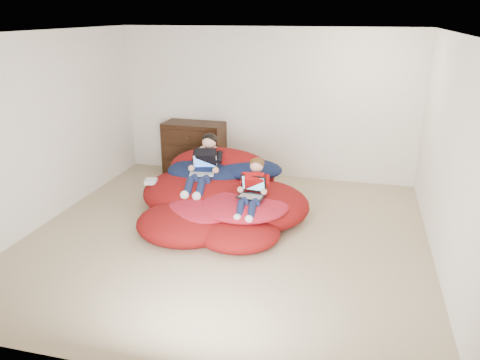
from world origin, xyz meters
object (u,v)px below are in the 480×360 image
object	(u,v)px
laptop_white	(203,169)
dresser	(194,149)
beanbag_pile	(220,197)
younger_boy	(253,187)
older_boy	(204,163)
laptop_black	(252,191)

from	to	relation	value
laptop_white	dresser	bearing A→B (deg)	114.40
beanbag_pile	younger_boy	bearing A→B (deg)	-31.70
dresser	younger_boy	size ratio (longest dim) A/B	1.16
laptop_white	older_boy	bearing A→B (deg)	90.00
older_boy	younger_boy	xyz separation A→B (m)	(0.83, -0.51, -0.09)
beanbag_pile	older_boy	xyz separation A→B (m)	(-0.28, 0.17, 0.43)
older_boy	laptop_black	bearing A→B (deg)	-33.93
younger_boy	laptop_white	xyz separation A→B (m)	(-0.83, 0.45, 0.03)
beanbag_pile	older_boy	world-z (taller)	older_boy
older_boy	younger_boy	distance (m)	0.97
beanbag_pile	older_boy	bearing A→B (deg)	148.83
dresser	younger_boy	xyz separation A→B (m)	(1.49, -1.91, 0.13)
older_boy	dresser	bearing A→B (deg)	115.24
beanbag_pile	younger_boy	xyz separation A→B (m)	(0.54, -0.34, 0.34)
beanbag_pile	younger_boy	distance (m)	0.72
beanbag_pile	laptop_black	bearing A→B (deg)	-35.29
younger_boy	laptop_black	distance (m)	0.06
older_boy	laptop_white	xyz separation A→B (m)	(0.00, -0.05, -0.06)
younger_boy	laptop_black	bearing A→B (deg)	-90.00
dresser	laptop_white	size ratio (longest dim) A/B	2.60
younger_boy	laptop_black	size ratio (longest dim) A/B	2.50
dresser	older_boy	distance (m)	1.56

